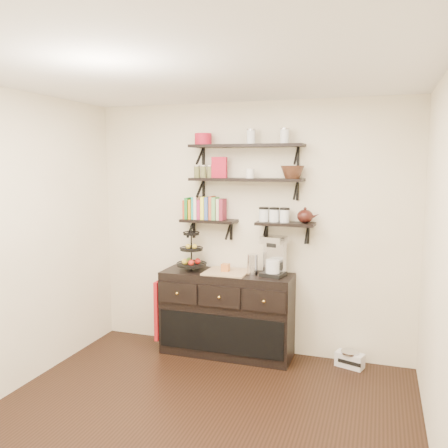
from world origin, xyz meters
TOP-DOWN VIEW (x-y plane):
  - floor at (0.00, 0.00)m, footprint 3.50×3.50m
  - ceiling at (0.00, 0.00)m, footprint 3.50×3.50m
  - back_wall at (0.00, 1.75)m, footprint 3.50×0.02m
  - right_wall at (1.75, 0.00)m, footprint 0.02×3.50m
  - shelf_top at (0.00, 1.62)m, footprint 1.20×0.27m
  - shelf_mid at (0.00, 1.62)m, footprint 1.20×0.27m
  - shelf_low_left at (-0.42, 1.63)m, footprint 0.60×0.25m
  - shelf_low_right at (0.42, 1.63)m, footprint 0.60×0.25m
  - cookbooks at (-0.47, 1.63)m, footprint 0.43×0.15m
  - glass_canisters at (0.30, 1.63)m, footprint 0.32×0.10m
  - sideboard at (-0.18, 1.51)m, footprint 1.40×0.50m
  - fruit_stand at (-0.58, 1.52)m, footprint 0.32×0.32m
  - candle at (-0.19, 1.51)m, footprint 0.08×0.08m
  - coffee_maker at (0.32, 1.54)m, footprint 0.27×0.26m
  - thermal_carafe at (0.11, 1.49)m, footprint 0.11×0.11m
  - apron at (-0.91, 1.41)m, footprint 0.04×0.28m
  - radio at (1.11, 1.59)m, footprint 0.30×0.23m
  - recipe_box at (-0.29, 1.61)m, footprint 0.16×0.07m
  - walnut_bowl at (0.48, 1.61)m, footprint 0.24×0.24m
  - ramekins at (0.04, 1.61)m, footprint 0.09×0.09m
  - teapot at (0.62, 1.63)m, footprint 0.24×0.19m
  - red_pot at (-0.48, 1.61)m, footprint 0.18×0.18m

SIDE VIEW (x-z plane):
  - floor at x=0.00m, z-range 0.00..0.00m
  - radio at x=1.11m, z-range 0.00..0.16m
  - sideboard at x=-0.18m, z-range -0.01..0.91m
  - apron at x=-0.91m, z-range 0.14..0.79m
  - candle at x=-0.19m, z-range 0.92..1.00m
  - thermal_carafe at x=0.11m, z-range 0.90..1.12m
  - fruit_stand at x=-0.58m, z-range 0.83..1.30m
  - coffee_maker at x=0.32m, z-range 0.89..1.31m
  - back_wall at x=0.00m, z-range 0.00..2.70m
  - right_wall at x=1.75m, z-range 0.00..2.70m
  - shelf_low_left at x=-0.42m, z-range 1.31..1.54m
  - shelf_low_right at x=0.42m, z-range 1.31..1.54m
  - glass_canisters at x=0.30m, z-range 1.45..1.58m
  - teapot at x=0.62m, z-range 1.45..1.61m
  - cookbooks at x=-0.47m, z-range 1.44..1.70m
  - shelf_mid at x=0.00m, z-range 1.77..2.00m
  - ramekins at x=0.04m, z-range 1.90..2.00m
  - walnut_bowl at x=0.48m, z-range 1.90..2.03m
  - recipe_box at x=-0.29m, z-range 1.90..2.12m
  - shelf_top at x=0.00m, z-range 2.12..2.35m
  - red_pot at x=-0.48m, z-range 2.25..2.37m
  - ceiling at x=0.00m, z-range 2.69..2.71m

